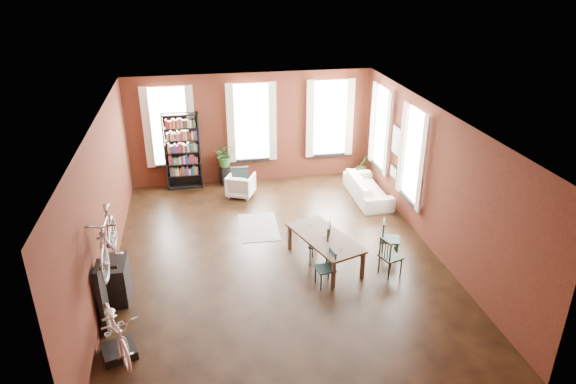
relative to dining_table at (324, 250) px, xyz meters
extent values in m
plane|color=black|center=(-0.96, 0.40, -0.32)|extent=(9.00, 9.00, 0.00)
cube|color=silver|center=(-0.96, 0.40, 2.88)|extent=(7.00, 9.00, 0.04)
cube|color=#451A11|center=(-0.96, 4.90, 1.28)|extent=(7.00, 0.04, 3.20)
cube|color=#451A11|center=(-0.96, -4.10, 1.28)|extent=(7.00, 0.04, 3.20)
cube|color=#451A11|center=(-4.46, 0.40, 1.28)|extent=(0.04, 9.00, 3.20)
cube|color=#451A11|center=(2.54, 0.40, 1.28)|extent=(0.04, 9.00, 3.20)
cube|color=white|center=(-3.26, 4.87, 1.48)|extent=(1.00, 0.04, 2.20)
cube|color=#C3B29D|center=(-3.26, 4.80, 1.48)|extent=(1.40, 0.06, 2.30)
cube|color=white|center=(-0.96, 4.87, 1.48)|extent=(1.00, 0.04, 2.20)
cube|color=#C3B29D|center=(-0.96, 4.80, 1.48)|extent=(1.40, 0.06, 2.30)
cube|color=white|center=(1.34, 4.87, 1.48)|extent=(1.00, 0.04, 2.20)
cube|color=#C3B29D|center=(1.34, 4.80, 1.48)|extent=(1.40, 0.06, 2.30)
cube|color=white|center=(2.51, 1.40, 1.48)|extent=(0.04, 1.00, 2.20)
cube|color=#C3B29D|center=(2.44, 1.40, 1.48)|extent=(0.06, 1.40, 2.30)
cube|color=white|center=(2.51, 3.60, 1.48)|extent=(0.04, 1.00, 2.20)
cube|color=#C3B29D|center=(2.44, 3.60, 1.48)|extent=(0.06, 1.40, 2.30)
cube|color=black|center=(2.50, 2.50, 1.48)|extent=(0.04, 0.55, 0.75)
cube|color=black|center=(2.50, 2.50, 0.63)|extent=(0.04, 0.45, 0.35)
cube|color=#4D3D2E|center=(0.00, 0.00, 0.00)|extent=(1.43, 2.07, 0.65)
cube|color=#1A393B|center=(-0.19, -0.82, 0.07)|extent=(0.41, 0.41, 0.78)
cube|color=black|center=(-0.10, 0.02, 0.15)|extent=(0.57, 0.57, 0.95)
cube|color=black|center=(1.24, -0.69, 0.11)|extent=(0.50, 0.50, 0.86)
cube|color=#173431|center=(1.49, 0.00, 0.11)|extent=(0.51, 0.51, 0.86)
cube|color=black|center=(-2.96, 4.70, 0.78)|extent=(1.00, 0.32, 2.20)
imported|color=silver|center=(-1.43, 3.81, 0.03)|extent=(0.89, 0.87, 0.71)
imported|color=beige|center=(1.99, 3.00, 0.08)|extent=(0.61, 2.08, 0.81)
cube|color=black|center=(-1.19, 1.87, -0.32)|extent=(0.98, 1.52, 0.01)
cube|color=black|center=(-4.07, -2.16, -0.25)|extent=(0.66, 0.66, 0.15)
cube|color=black|center=(-4.36, -1.40, 0.33)|extent=(0.16, 0.60, 1.30)
cube|color=black|center=(-4.24, -0.50, 0.08)|extent=(0.40, 0.80, 0.80)
cube|color=black|center=(-1.78, 4.70, -0.04)|extent=(0.34, 0.34, 0.57)
imported|color=#2F5020|center=(2.32, 4.46, -0.16)|extent=(0.48, 0.78, 0.33)
imported|color=#2A5A24|center=(1.75, 0.23, -0.25)|extent=(0.34, 0.43, 0.14)
imported|color=silver|center=(-4.04, -2.20, 0.63)|extent=(0.82, 0.99, 1.61)
imported|color=#A5A8AD|center=(-4.11, -1.40, 1.81)|extent=(0.47, 1.00, 1.66)
imported|color=#2C5C25|center=(-1.78, 4.69, 0.51)|extent=(0.61, 0.68, 0.53)
camera|label=1|loc=(-2.51, -9.26, 5.71)|focal=32.00mm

